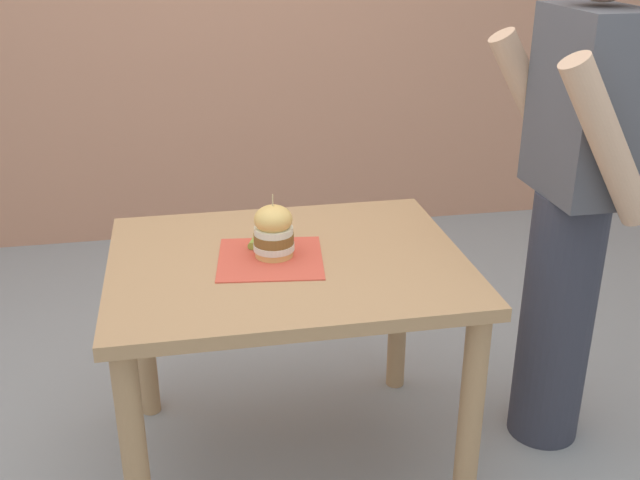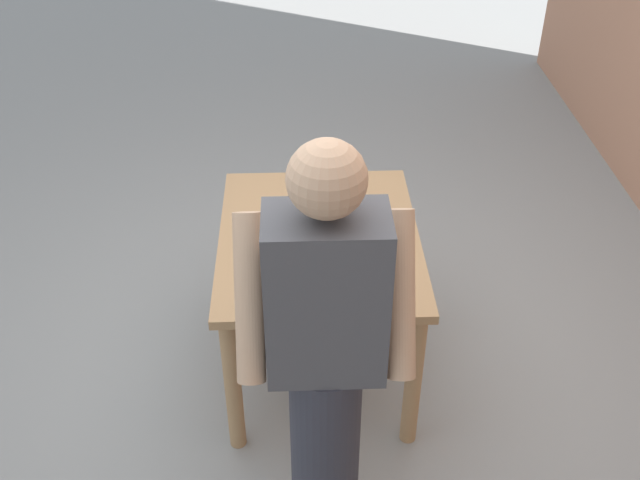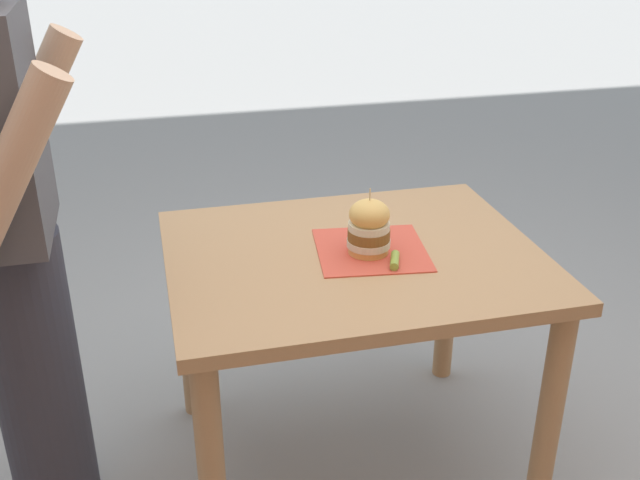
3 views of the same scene
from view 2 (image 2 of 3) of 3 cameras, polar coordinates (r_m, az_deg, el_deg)
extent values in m
plane|color=gray|center=(3.67, -0.06, -9.25)|extent=(80.00, 80.00, 0.00)
cube|color=tan|center=(3.19, -0.07, 0.03)|extent=(0.85, 1.06, 0.04)
cylinder|color=tan|center=(3.82, 5.18, -0.27)|extent=(0.07, 0.07, 0.71)
cylinder|color=tan|center=(3.80, -5.85, -0.52)|extent=(0.07, 0.07, 0.71)
cylinder|color=tan|center=(3.12, 7.12, -10.53)|extent=(0.07, 0.07, 0.71)
cylinder|color=tan|center=(3.09, -6.65, -10.91)|extent=(0.07, 0.07, 0.71)
cube|color=#D64C38|center=(3.22, -0.04, 0.89)|extent=(0.35, 0.35, 0.00)
cylinder|color=#E5B25B|center=(3.20, 0.19, 0.93)|extent=(0.11, 0.11, 0.02)
cylinder|color=beige|center=(3.19, 0.19, 1.22)|extent=(0.12, 0.12, 0.02)
cylinder|color=brown|center=(3.18, 0.19, 1.61)|extent=(0.12, 0.12, 0.03)
cylinder|color=beige|center=(3.16, 0.20, 1.99)|extent=(0.12, 0.12, 0.02)
ellipsoid|color=#E5B25B|center=(3.14, 0.20, 2.53)|extent=(0.11, 0.11, 0.08)
cylinder|color=#D1B77F|center=(3.11, 0.20, 3.30)|extent=(0.00, 0.00, 0.05)
cylinder|color=#8EA83D|center=(3.24, 1.75, 1.48)|extent=(0.09, 0.05, 0.02)
cylinder|color=#33333D|center=(2.73, 0.39, -16.10)|extent=(0.24, 0.24, 0.90)
cube|color=#4C4C51|center=(2.20, 0.47, -4.30)|extent=(0.36, 0.22, 0.56)
sphere|color=tan|center=(1.96, 0.52, 4.65)|extent=(0.22, 0.22, 0.22)
cylinder|color=tan|center=(2.30, 6.15, -4.12)|extent=(0.09, 0.34, 0.50)
cylinder|color=tan|center=(2.28, -5.41, -4.41)|extent=(0.09, 0.34, 0.50)
camera|label=1|loc=(3.58, -36.05, 14.55)|focal=42.00mm
camera|label=3|loc=(2.94, 39.67, 9.96)|focal=42.00mm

